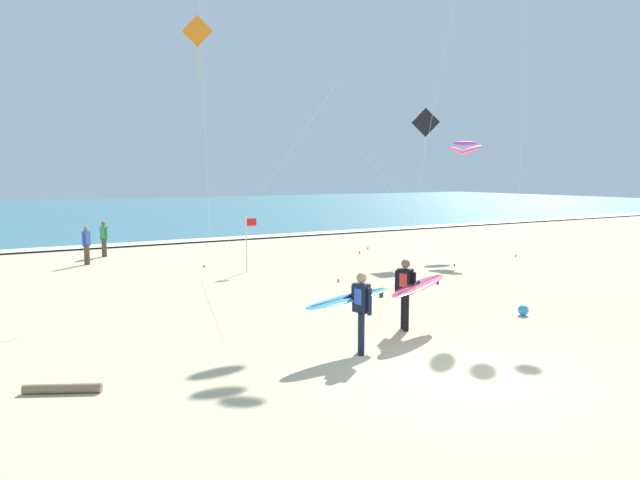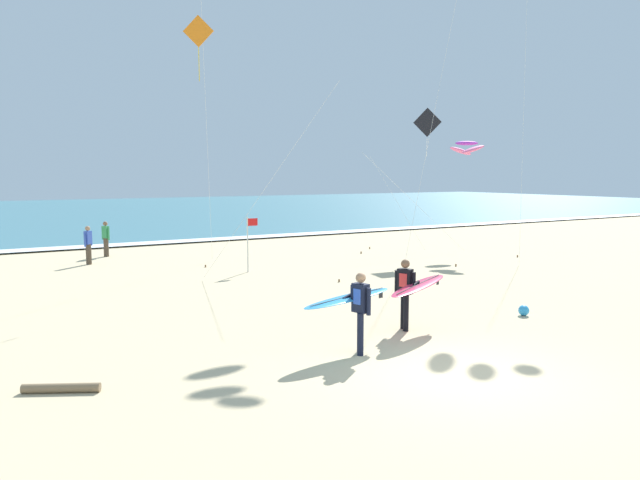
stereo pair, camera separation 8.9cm
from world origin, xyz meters
name	(u,v)px [view 2 (the right image)]	position (x,y,z in m)	size (l,w,h in m)	color
ground_plane	(458,374)	(0.00, 0.00, 0.00)	(160.00, 160.00, 0.00)	#D1BA8E
ocean_water	(62,213)	(0.00, 53.34, 0.04)	(160.00, 60.00, 0.08)	teal
shoreline_foam	(140,243)	(0.00, 23.64, 0.09)	(160.00, 1.48, 0.01)	white
surfer_lead	(412,288)	(1.20, 2.84, 1.05)	(2.47, 1.45, 1.71)	black
surfer_trailing	(354,303)	(-0.91, 2.13, 1.05)	(2.49, 1.13, 1.71)	black
kite_arc_violet_mid	(466,148)	(12.51, 12.82, 4.92)	(5.50, 3.43, 5.24)	pink
kite_diamond_amber_high	(204,44)	(-0.58, 11.72, 8.04)	(4.40, 2.99, 8.99)	orange
kite_diamond_charcoal_close	(426,126)	(10.99, 13.92, 5.95)	(2.05, 2.86, 6.79)	black
bystander_blue_top	(88,245)	(-3.53, 17.86, 0.81)	(0.37, 0.38, 1.59)	#4C3D2D
bystander_green_top	(106,239)	(-2.43, 19.95, 0.81)	(0.30, 0.46, 1.59)	#4C3D2D
lifeguard_flag	(249,239)	(1.39, 12.73, 1.27)	(0.44, 0.05, 2.10)	silver
beach_ball	(524,310)	(4.74, 2.55, 0.14)	(0.28, 0.28, 0.28)	#2D99DB
driftwood_log	(61,388)	(-6.52, 2.72, 0.08)	(0.16, 0.16, 1.31)	#846B4C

